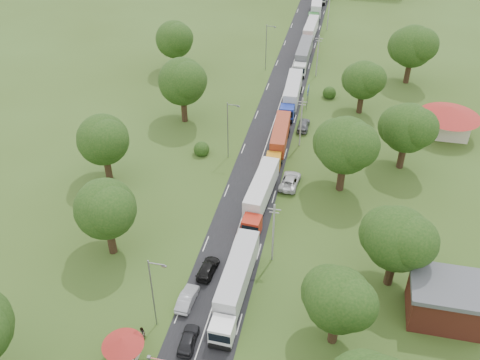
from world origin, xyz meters
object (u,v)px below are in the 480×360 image
(truck_0, at_px, (235,283))
(car_lane_mid, at_px, (187,298))
(guard_booth, at_px, (123,346))
(info_sign, at_px, (308,93))
(car_lane_front, at_px, (188,340))

(truck_0, xyz_separation_m, car_lane_mid, (-5.28, -2.22, -1.50))
(guard_booth, distance_m, info_sign, 61.27)
(truck_0, height_order, car_lane_mid, truck_0)
(info_sign, xyz_separation_m, car_lane_front, (-6.42, -56.77, -2.26))
(car_lane_mid, bearing_deg, car_lane_front, 110.77)
(guard_booth, height_order, car_lane_mid, guard_booth)
(guard_booth, bearing_deg, car_lane_front, 28.36)
(truck_0, bearing_deg, car_lane_mid, -157.24)
(guard_booth, bearing_deg, info_sign, 78.32)
(truck_0, bearing_deg, car_lane_front, -114.32)
(truck_0, relative_size, car_lane_front, 3.54)
(info_sign, height_order, car_lane_front, info_sign)
(car_lane_front, bearing_deg, info_sign, -98.67)
(guard_booth, xyz_separation_m, truck_0, (9.48, 10.97, 0.10))
(info_sign, xyz_separation_m, car_lane_mid, (-8.20, -51.24, -2.24))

